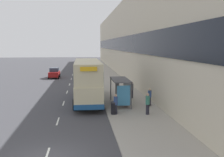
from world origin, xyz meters
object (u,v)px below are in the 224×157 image
(car_1, at_px, (54,73))
(pedestrian_at_shelter, at_px, (148,104))
(double_decker_bus_near, at_px, (88,80))
(pedestrian_2, at_px, (116,104))
(bus_shelter, at_px, (123,87))
(pedestrian_4, at_px, (150,97))
(litter_bin, at_px, (114,108))
(car_0, at_px, (86,67))
(pedestrian_1, at_px, (118,87))
(pedestrian_3, at_px, (132,90))

(car_1, height_order, pedestrian_at_shelter, pedestrian_at_shelter)
(double_decker_bus_near, height_order, pedestrian_2, double_decker_bus_near)
(bus_shelter, distance_m, pedestrian_at_shelter, 3.92)
(pedestrian_4, bearing_deg, litter_bin, -145.43)
(pedestrian_at_shelter, distance_m, litter_bin, 2.84)
(pedestrian_2, height_order, pedestrian_4, pedestrian_2)
(car_0, bearing_deg, pedestrian_1, -84.19)
(bus_shelter, height_order, double_decker_bus_near, double_decker_bus_near)
(car_0, bearing_deg, bus_shelter, -85.35)
(pedestrian_1, relative_size, pedestrian_2, 1.05)
(double_decker_bus_near, relative_size, car_1, 2.66)
(bus_shelter, height_order, pedestrian_4, bus_shelter)
(pedestrian_1, bearing_deg, car_1, 117.59)
(car_0, relative_size, pedestrian_1, 2.12)
(bus_shelter, xyz_separation_m, pedestrian_1, (0.23, 4.86, -0.81))
(car_1, xyz_separation_m, pedestrian_at_shelter, (10.42, -25.77, 0.17))
(pedestrian_2, height_order, pedestrian_3, pedestrian_3)
(bus_shelter, relative_size, litter_bin, 4.00)
(bus_shelter, relative_size, pedestrian_at_shelter, 2.34)
(double_decker_bus_near, bearing_deg, car_1, 105.54)
(bus_shelter, bearing_deg, litter_bin, -111.57)
(pedestrian_at_shelter, bearing_deg, litter_bin, 171.51)
(car_0, relative_size, pedestrian_3, 2.11)
(double_decker_bus_near, relative_size, pedestrian_2, 5.96)
(double_decker_bus_near, distance_m, car_0, 33.12)
(double_decker_bus_near, xyz_separation_m, pedestrian_at_shelter, (4.85, -5.76, -1.23))
(bus_shelter, xyz_separation_m, litter_bin, (-1.22, -3.09, -1.21))
(car_1, distance_m, pedestrian_3, 21.84)
(bus_shelter, height_order, pedestrian_2, bus_shelter)
(pedestrian_at_shelter, bearing_deg, pedestrian_1, 99.01)
(double_decker_bus_near, xyz_separation_m, car_0, (0.43, 33.08, -1.44))
(pedestrian_1, bearing_deg, car_0, 95.81)
(car_0, bearing_deg, litter_bin, -87.54)
(car_1, relative_size, litter_bin, 3.69)
(bus_shelter, height_order, pedestrian_1, bus_shelter)
(litter_bin, bearing_deg, car_0, 92.46)
(pedestrian_at_shelter, bearing_deg, car_0, 96.50)
(pedestrian_3, height_order, litter_bin, pedestrian_3)
(car_1, height_order, pedestrian_2, pedestrian_2)
(double_decker_bus_near, distance_m, pedestrian_4, 6.59)
(litter_bin, bearing_deg, double_decker_bus_near, 111.23)
(bus_shelter, relative_size, car_0, 1.09)
(car_1, xyz_separation_m, pedestrian_3, (10.38, -19.22, 0.18))
(pedestrian_3, bearing_deg, bus_shelter, -116.47)
(bus_shelter, height_order, litter_bin, bus_shelter)
(double_decker_bus_near, distance_m, pedestrian_at_shelter, 7.63)
(car_0, xyz_separation_m, pedestrian_1, (3.10, -30.47, 0.22))
(pedestrian_1, distance_m, pedestrian_4, 5.83)
(pedestrian_1, relative_size, litter_bin, 1.73)
(pedestrian_1, bearing_deg, bus_shelter, -92.72)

